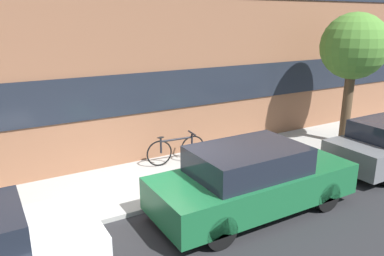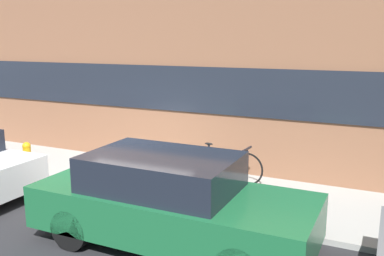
% 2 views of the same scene
% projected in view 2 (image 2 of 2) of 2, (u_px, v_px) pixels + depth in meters
% --- Properties ---
extents(ground_plane, '(56.00, 56.00, 0.00)m').
position_uv_depth(ground_plane, '(113.00, 204.00, 8.55)').
color(ground_plane, '#232326').
extents(sidewalk_strip, '(28.00, 2.65, 0.10)m').
position_uv_depth(sidewalk_strip, '(148.00, 182.00, 9.71)').
color(sidewalk_strip, '#9E9E99').
rests_on(sidewalk_strip, ground_plane).
extents(parked_car_green, '(4.43, 1.76, 1.47)m').
position_uv_depth(parked_car_green, '(170.00, 201.00, 6.69)').
color(parked_car_green, '#195B33').
rests_on(parked_car_green, ground_plane).
extents(fire_hydrant, '(0.47, 0.26, 0.77)m').
position_uv_depth(fire_hydrant, '(27.00, 158.00, 10.04)').
color(fire_hydrant, gold).
rests_on(fire_hydrant, sidewalk_strip).
extents(bicycle, '(1.73, 0.44, 0.83)m').
position_uv_depth(bicycle, '(227.00, 164.00, 9.49)').
color(bicycle, black).
rests_on(bicycle, sidewalk_strip).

